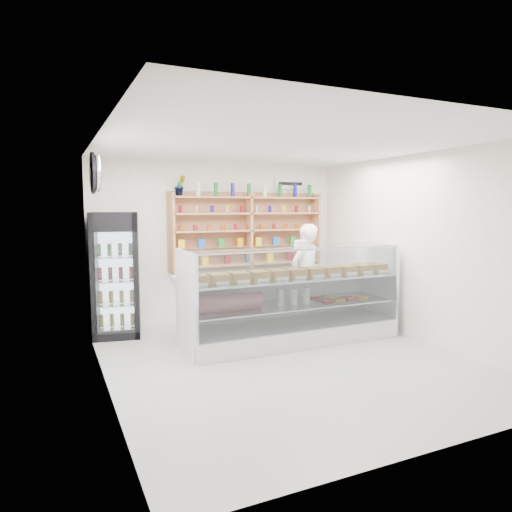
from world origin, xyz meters
name	(u,v)px	position (x,y,z in m)	size (l,w,h in m)	color
room	(287,255)	(0.00, 0.00, 1.40)	(5.00, 5.00, 5.00)	#ABAAAF
display_counter	(291,316)	(0.49, 0.76, 0.38)	(3.29, 0.98, 1.43)	white
shop_worker	(305,275)	(1.15, 1.45, 0.87)	(0.63, 0.41, 1.73)	white
drinks_cooler	(116,274)	(-1.85, 2.13, 0.97)	(0.81, 0.80, 1.94)	black
wall_shelving	(249,231)	(0.50, 2.34, 1.59)	(2.84, 0.28, 1.33)	tan
potted_plant	(180,186)	(-0.75, 2.34, 2.37)	(0.19, 0.15, 0.34)	#1E6626
security_mirror	(97,173)	(-2.17, 1.20, 2.45)	(0.15, 0.50, 0.50)	silver
wall_sign	(290,184)	(1.40, 2.47, 2.45)	(0.62, 0.03, 0.20)	white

